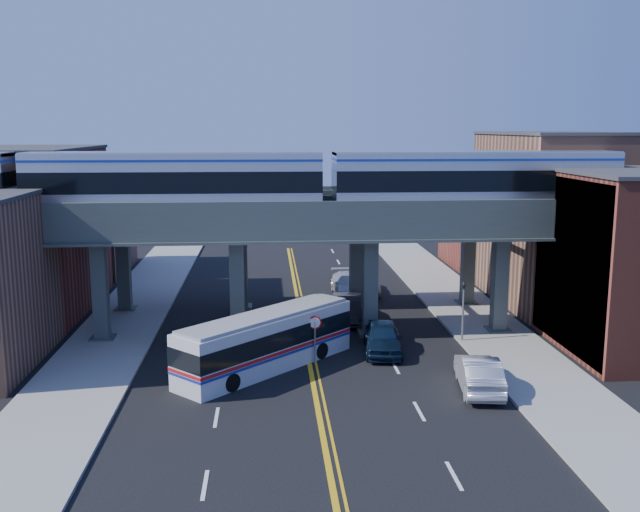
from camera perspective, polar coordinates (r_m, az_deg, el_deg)
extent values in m
plane|color=black|center=(35.96, -0.57, -10.10)|extent=(120.00, 120.00, 0.00)
cube|color=gray|center=(46.32, -15.82, -5.70)|extent=(5.00, 70.00, 0.16)
cube|color=gray|center=(47.40, 12.69, -5.20)|extent=(5.00, 70.00, 0.16)
cube|color=brown|center=(52.72, -22.30, 1.85)|extent=(8.00, 14.00, 11.00)
cube|color=#895C46|center=(65.29, -18.75, 2.22)|extent=(8.00, 10.00, 8.00)
cube|color=brown|center=(43.60, 24.09, -0.56)|extent=(8.00, 10.00, 10.00)
cube|color=#895C46|center=(54.17, 18.20, 2.84)|extent=(8.00, 14.00, 12.00)
cube|color=brown|center=(66.45, 13.88, 3.03)|extent=(8.00, 10.00, 9.00)
cube|color=teal|center=(41.92, 19.31, -0.99)|extent=(0.10, 9.50, 9.50)
cube|color=#424D49|center=(43.83, -17.16, -2.74)|extent=(0.85, 0.85, 6.00)
cube|color=#424D49|center=(42.75, -6.64, -2.66)|extent=(0.85, 0.85, 6.00)
cube|color=#424D49|center=(43.16, 4.04, -2.49)|extent=(0.85, 0.85, 6.00)
cube|color=#424D49|center=(45.01, 14.18, -2.26)|extent=(0.85, 0.85, 6.00)
cube|color=#3F4843|center=(42.10, -1.30, 2.33)|extent=(52.00, 3.60, 1.40)
cube|color=#424D49|center=(50.53, -15.43, -0.96)|extent=(0.85, 0.85, 6.00)
cube|color=#424D49|center=(49.60, -6.33, -0.86)|extent=(0.85, 0.85, 6.00)
cube|color=#424D49|center=(49.95, 2.88, -0.73)|extent=(0.85, 0.85, 6.00)
cube|color=#424D49|center=(51.55, 11.74, -0.59)|extent=(0.85, 0.85, 6.00)
cube|color=#3F4843|center=(49.04, -1.73, 3.45)|extent=(52.00, 3.60, 1.40)
cube|color=black|center=(43.25, -18.44, 3.13)|extent=(2.42, 2.42, 0.28)
cube|color=black|center=(41.94, -4.08, 3.43)|extent=(2.42, 2.42, 0.28)
cube|color=silver|center=(42.08, -11.46, 5.87)|extent=(16.74, 3.19, 3.52)
cube|color=black|center=(42.07, -11.47, 6.07)|extent=(16.76, 3.25, 1.21)
cube|color=black|center=(42.52, 5.18, 3.50)|extent=(2.42, 2.42, 0.28)
cube|color=black|center=(45.52, 18.62, 3.45)|extent=(2.42, 2.42, 0.28)
cube|color=silver|center=(43.54, 12.23, 5.98)|extent=(16.74, 3.19, 3.52)
cube|color=black|center=(43.53, 12.23, 6.18)|extent=(16.76, 3.25, 1.21)
cylinder|color=slate|center=(38.44, -0.41, -6.93)|extent=(0.09, 0.09, 2.30)
cylinder|color=red|center=(38.13, -0.42, -5.35)|extent=(0.76, 0.04, 0.76)
cylinder|color=slate|center=(42.66, 11.36, -4.76)|extent=(0.12, 0.12, 3.20)
imported|color=black|center=(42.19, 11.46, -2.07)|extent=(0.15, 0.18, 0.90)
cube|color=silver|center=(37.65, -4.27, -6.91)|extent=(9.43, 9.39, 2.83)
cube|color=black|center=(37.55, -4.28, -6.38)|extent=(9.50, 9.46, 0.96)
cube|color=#B21419|center=(37.73, -4.27, -7.30)|extent=(9.49, 9.46, 0.16)
cylinder|color=black|center=(35.71, -8.29, -9.58)|extent=(2.39, 2.39, 0.91)
cylinder|color=black|center=(40.05, -1.13, -7.25)|extent=(2.39, 2.39, 0.91)
imported|color=#0D1C31|center=(40.44, 5.04, -6.52)|extent=(2.56, 5.26, 1.73)
imported|color=#2B2A2D|center=(46.67, 2.15, -4.20)|extent=(2.31, 5.39, 1.73)
imported|color=#BDBDBF|center=(54.43, 3.34, -2.27)|extent=(2.47, 5.22, 1.44)
imported|color=#BBBBC1|center=(53.61, 2.35, -2.32)|extent=(2.64, 5.93, 1.69)
imported|color=#AEADB2|center=(35.56, 12.59, -9.14)|extent=(2.49, 5.35, 1.70)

